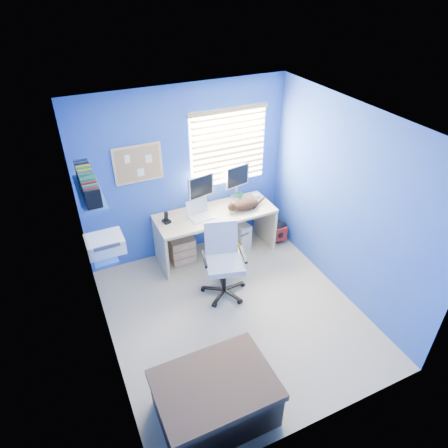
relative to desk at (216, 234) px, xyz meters
name	(u,v)px	position (x,y,z in m)	size (l,w,h in m)	color
floor	(235,314)	(-0.29, -1.26, -0.37)	(3.00, 3.20, 0.00)	#A99B87
ceiling	(239,124)	(-0.29, -1.26, 2.13)	(3.00, 3.20, 0.00)	white
wall_back	(186,175)	(-0.29, 0.34, 0.88)	(3.00, 0.01, 2.50)	#2F61B1
wall_front	(326,339)	(-0.29, -2.86, 0.88)	(3.00, 0.01, 2.50)	#2F61B1
wall_left	(98,272)	(-1.79, -1.26, 0.88)	(0.01, 3.20, 2.50)	#2F61B1
wall_right	(346,205)	(1.21, -1.26, 0.88)	(0.01, 3.20, 2.50)	#2F61B1
desk	(216,234)	(0.00, 0.00, 0.00)	(1.73, 0.65, 0.74)	tan
laptop	(201,211)	(-0.23, -0.04, 0.48)	(0.33, 0.26, 0.22)	silver
monitor_left	(201,192)	(-0.14, 0.19, 0.64)	(0.40, 0.12, 0.54)	silver
monitor_right	(237,182)	(0.47, 0.26, 0.64)	(0.40, 0.12, 0.54)	silver
phone	(166,217)	(-0.71, 0.05, 0.45)	(0.09, 0.11, 0.17)	black
mug	(240,196)	(0.50, 0.21, 0.42)	(0.10, 0.09, 0.10)	#258151
cd_spindle	(256,196)	(0.73, 0.14, 0.41)	(0.13, 0.13, 0.07)	silver
cat	(245,204)	(0.44, -0.08, 0.44)	(0.42, 0.22, 0.15)	black
tower_pc	(238,234)	(0.40, 0.04, -0.14)	(0.19, 0.44, 0.45)	beige
drawer_boxes	(182,249)	(-0.51, 0.07, -0.17)	(0.35, 0.28, 0.41)	tan
yellow_book	(236,249)	(0.26, -0.16, -0.25)	(0.03, 0.17, 0.24)	yellow
backpack	(278,231)	(1.02, -0.12, -0.18)	(0.33, 0.25, 0.38)	black
bed_corner	(215,399)	(-1.05, -2.37, -0.11)	(1.07, 0.76, 0.51)	brown
office_chair	(223,269)	(-0.23, -0.78, 0.00)	(0.71, 0.71, 1.00)	black
window_blinds	(229,148)	(0.36, 0.31, 1.18)	(1.15, 0.05, 1.10)	white
corkboard	(138,164)	(-0.94, 0.33, 1.18)	(0.64, 0.02, 0.52)	tan
wall_shelves	(96,215)	(-1.65, -0.51, 1.06)	(0.42, 0.90, 1.05)	#2F60B5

